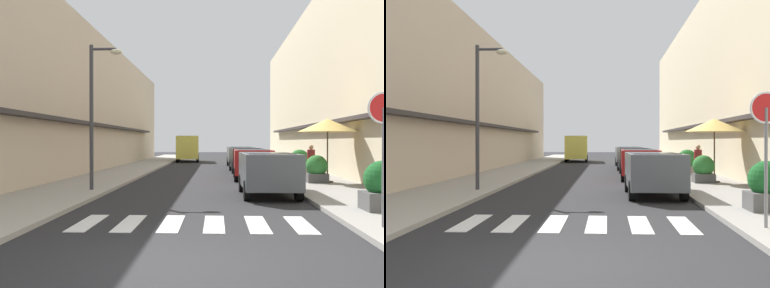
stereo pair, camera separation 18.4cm
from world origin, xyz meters
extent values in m
plane|color=#232326|center=(0.00, 19.91, 0.00)|extent=(109.50, 109.50, 0.00)
cube|color=#9E998E|center=(-4.88, 19.91, 0.06)|extent=(3.14, 69.68, 0.12)
cube|color=gray|center=(4.88, 19.91, 0.06)|extent=(3.14, 69.68, 0.12)
cube|color=#C6B299|center=(-8.95, 21.40, 4.17)|extent=(5.00, 46.79, 8.35)
cube|color=#332D2D|center=(-6.20, 21.40, 2.80)|extent=(0.50, 32.76, 0.16)
cube|color=beige|center=(8.95, 21.40, 5.34)|extent=(5.00, 46.79, 10.68)
cube|color=#332D2D|center=(6.20, 21.40, 2.80)|extent=(0.50, 32.76, 0.16)
cube|color=silver|center=(-2.38, 3.67, 0.01)|extent=(0.45, 2.20, 0.01)
cube|color=silver|center=(-1.43, 3.67, 0.01)|extent=(0.45, 2.20, 0.01)
cube|color=silver|center=(-0.48, 3.67, 0.01)|extent=(0.45, 2.20, 0.01)
cube|color=silver|center=(0.47, 3.67, 0.01)|extent=(0.45, 2.20, 0.01)
cube|color=silver|center=(1.42, 3.67, 0.01)|extent=(0.45, 2.20, 0.01)
cube|color=silver|center=(2.38, 3.67, 0.01)|extent=(0.45, 2.20, 0.01)
cube|color=#4C5156|center=(2.26, 9.08, 0.89)|extent=(1.78, 3.94, 1.13)
cube|color=black|center=(2.26, 8.88, 1.19)|extent=(1.49, 2.21, 0.56)
cylinder|color=black|center=(1.46, 10.37, 0.32)|extent=(0.22, 0.64, 0.64)
cylinder|color=black|center=(3.05, 10.38, 0.32)|extent=(0.22, 0.64, 0.64)
cylinder|color=black|center=(1.48, 7.77, 0.32)|extent=(0.22, 0.64, 0.64)
cylinder|color=black|center=(3.07, 7.79, 0.32)|extent=(0.22, 0.64, 0.64)
cube|color=maroon|center=(2.26, 15.85, 0.89)|extent=(1.85, 4.18, 1.13)
cube|color=black|center=(2.26, 15.65, 1.19)|extent=(1.53, 2.35, 0.56)
cylinder|color=black|center=(1.50, 17.24, 0.32)|extent=(0.24, 0.65, 0.64)
cylinder|color=black|center=(3.09, 17.20, 0.32)|extent=(0.24, 0.65, 0.64)
cylinder|color=black|center=(1.43, 14.51, 0.32)|extent=(0.24, 0.65, 0.64)
cylinder|color=black|center=(3.02, 14.47, 0.32)|extent=(0.24, 0.65, 0.64)
cube|color=black|center=(2.26, 21.36, 0.89)|extent=(1.85, 4.20, 1.13)
cube|color=black|center=(2.26, 21.15, 1.19)|extent=(1.53, 2.37, 0.56)
cylinder|color=black|center=(1.43, 22.71, 0.32)|extent=(0.24, 0.65, 0.64)
cylinder|color=black|center=(3.02, 22.75, 0.32)|extent=(0.24, 0.65, 0.64)
cylinder|color=black|center=(1.50, 19.97, 0.32)|extent=(0.24, 0.65, 0.64)
cylinder|color=black|center=(3.09, 20.01, 0.32)|extent=(0.24, 0.65, 0.64)
cube|color=#4C5156|center=(2.26, 27.56, 0.89)|extent=(1.88, 4.04, 1.13)
cube|color=black|center=(2.26, 27.36, 1.19)|extent=(1.54, 2.28, 0.56)
cylinder|color=black|center=(1.42, 28.85, 0.32)|extent=(0.24, 0.65, 0.64)
cylinder|color=black|center=(3.01, 28.90, 0.32)|extent=(0.24, 0.65, 0.64)
cylinder|color=black|center=(1.51, 26.22, 0.32)|extent=(0.24, 0.65, 0.64)
cylinder|color=black|center=(3.10, 26.27, 0.32)|extent=(0.24, 0.65, 0.64)
cube|color=#D8CC4C|center=(-2.11, 35.79, 1.34)|extent=(2.14, 5.46, 2.03)
cube|color=black|center=(-2.11, 35.52, 2.09)|extent=(1.74, 3.08, 0.56)
cylinder|color=black|center=(-3.07, 37.54, 0.32)|extent=(0.24, 0.65, 0.64)
cylinder|color=black|center=(-1.28, 37.60, 0.32)|extent=(0.24, 0.65, 0.64)
cylinder|color=black|center=(-2.94, 33.97, 0.32)|extent=(0.24, 0.65, 0.64)
cylinder|color=black|center=(-1.16, 34.04, 0.32)|extent=(0.24, 0.65, 0.64)
cylinder|color=slate|center=(3.87, 2.83, 1.32)|extent=(0.07, 0.07, 2.40)
cylinder|color=red|center=(3.87, 2.83, 2.52)|extent=(0.64, 0.03, 0.64)
torus|color=white|center=(3.87, 2.83, 2.52)|extent=(0.65, 0.05, 0.65)
cylinder|color=#38383D|center=(-3.96, 9.74, 2.72)|extent=(0.14, 0.14, 5.19)
cylinder|color=#38383D|center=(-3.51, 9.74, 5.16)|extent=(0.90, 0.10, 0.10)
ellipsoid|color=beige|center=(-3.06, 9.74, 5.06)|extent=(0.44, 0.28, 0.20)
cylinder|color=#262626|center=(5.22, 13.19, 0.15)|extent=(0.48, 0.48, 0.06)
cylinder|color=#4C3823|center=(5.22, 13.19, 1.33)|extent=(0.06, 0.06, 2.41)
cone|color=#D8B259|center=(5.22, 13.19, 2.53)|extent=(2.49, 2.49, 0.55)
cube|color=#4C4C4C|center=(4.68, 5.17, 0.35)|extent=(0.95, 0.95, 0.46)
sphere|color=#195623|center=(4.68, 5.17, 0.90)|extent=(0.93, 0.93, 0.93)
cube|color=#4C4C4C|center=(4.74, 13.09, 0.31)|extent=(0.85, 0.85, 0.38)
sphere|color=#2D7533|center=(4.74, 13.09, 0.82)|extent=(0.91, 0.91, 0.91)
cube|color=gray|center=(4.90, 17.96, 0.34)|extent=(0.96, 0.96, 0.45)
sphere|color=#236628|center=(4.90, 17.96, 0.92)|extent=(1.02, 1.02, 1.02)
cylinder|color=#282B33|center=(4.67, 13.88, 0.50)|extent=(0.26, 0.26, 0.77)
cylinder|color=maroon|center=(4.67, 13.88, 1.19)|extent=(0.34, 0.34, 0.61)
sphere|color=tan|center=(4.67, 13.88, 1.60)|extent=(0.21, 0.21, 0.21)
camera|label=1|loc=(0.53, -6.62, 1.84)|focal=43.22mm
camera|label=2|loc=(0.71, -6.61, 1.84)|focal=43.22mm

